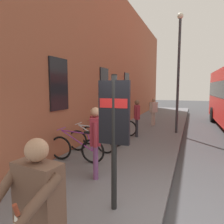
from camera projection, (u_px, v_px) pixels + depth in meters
The scene contains 14 objects.
ground at pixel (206, 142), 8.73m from camera, with size 60.00×60.00×0.00m, color #38383A.
sidewalk_pavement at pixel (151, 128), 11.56m from camera, with size 24.00×3.50×0.12m, color slate.
station_facade at pixel (122, 64), 12.79m from camera, with size 22.00×0.65×7.49m.
bicycle_far_end at pixel (76, 149), 6.10m from camera, with size 0.48×1.77×0.97m.
bicycle_leaning_wall at pixel (92, 141), 6.99m from camera, with size 0.48×1.77×0.97m.
bicycle_end_of_row at pixel (102, 135), 7.78m from camera, with size 0.48×1.77×0.97m.
bicycle_under_window at pixel (109, 130), 8.68m from camera, with size 0.72×1.69×0.97m.
bicycle_mid_rack at pixel (118, 127), 9.48m from camera, with size 0.48×1.77×0.97m.
transit_info_sign at pixel (114, 121), 3.56m from camera, with size 0.10×0.55×2.40m.
pedestrian_crossing_street at pixel (95, 135), 4.92m from camera, with size 0.60×0.43×1.72m.
pedestrian_near_bus at pixel (153, 109), 11.87m from camera, with size 0.53×0.42×1.57m.
pedestrian_by_facade at pixel (137, 114), 9.17m from camera, with size 0.59×0.37×1.63m.
tourist_with_hotdogs at pixel (37, 204), 2.01m from camera, with size 0.62×0.65×1.70m.
street_lamp at pixel (179, 64), 9.67m from camera, with size 0.28×0.28×5.57m.
Camera 1 is at (-3.39, -0.38, 2.30)m, focal length 33.18 mm.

